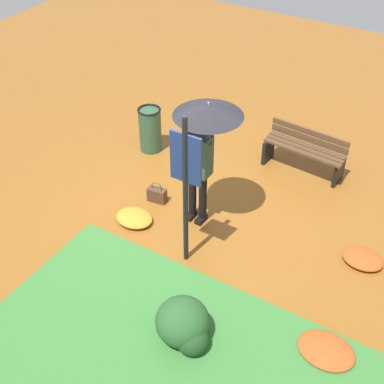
% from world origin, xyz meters
% --- Properties ---
extents(ground_plane, '(18.00, 18.00, 0.00)m').
position_xyz_m(ground_plane, '(0.00, 0.00, 0.00)').
color(ground_plane, brown).
extents(person_with_umbrella, '(0.96, 0.96, 2.04)m').
position_xyz_m(person_with_umbrella, '(0.24, -0.07, 1.55)').
color(person_with_umbrella, black).
rests_on(person_with_umbrella, ground_plane).
extents(info_sign_post, '(0.44, 0.07, 2.30)m').
position_xyz_m(info_sign_post, '(0.46, -0.90, 1.44)').
color(info_sign_post, black).
rests_on(info_sign_post, ground_plane).
extents(handbag, '(0.32, 0.18, 0.37)m').
position_xyz_m(handbag, '(-0.61, -0.06, 0.13)').
color(handbag, '#4C3323').
rests_on(handbag, ground_plane).
extents(park_bench, '(1.40, 0.48, 0.75)m').
position_xyz_m(park_bench, '(1.08, 1.95, 0.40)').
color(park_bench, black).
rests_on(park_bench, ground_plane).
extents(trash_bin, '(0.42, 0.42, 0.83)m').
position_xyz_m(trash_bin, '(-1.55, 1.14, 0.42)').
color(trash_bin, '#2D5138').
rests_on(trash_bin, ground_plane).
extents(shrub_cluster, '(0.71, 0.65, 0.58)m').
position_xyz_m(shrub_cluster, '(1.16, -2.09, 0.27)').
color(shrub_cluster, '#285628').
rests_on(shrub_cluster, ground_plane).
extents(leaf_pile_near_person, '(0.57, 0.46, 0.13)m').
position_xyz_m(leaf_pile_near_person, '(2.63, 0.30, 0.06)').
color(leaf_pile_near_person, '#B74C1E').
rests_on(leaf_pile_near_person, ground_plane).
extents(leaf_pile_by_bench, '(0.59, 0.47, 0.13)m').
position_xyz_m(leaf_pile_by_bench, '(-0.63, -0.65, 0.07)').
color(leaf_pile_by_bench, '#C68428').
rests_on(leaf_pile_by_bench, ground_plane).
extents(leaf_pile_far_path, '(0.69, 0.55, 0.15)m').
position_xyz_m(leaf_pile_far_path, '(2.70, -1.41, 0.08)').
color(leaf_pile_far_path, '#B74C1E').
rests_on(leaf_pile_far_path, ground_plane).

